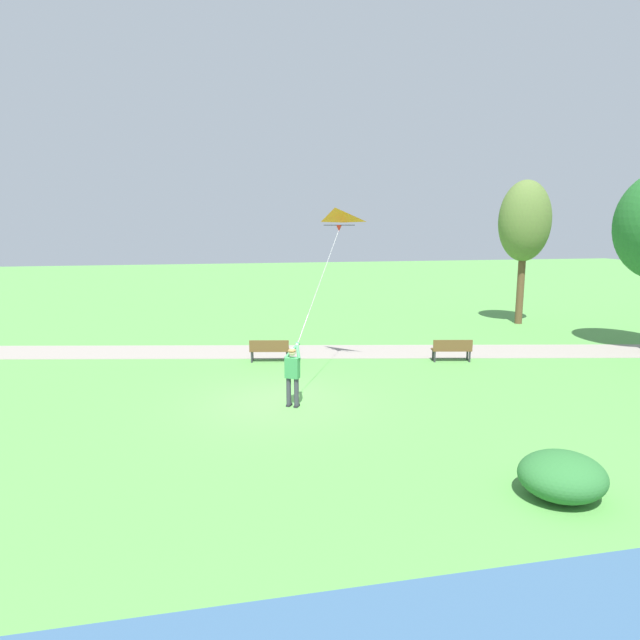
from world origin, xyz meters
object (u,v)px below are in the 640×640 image
Objects in this scene: tree_treeline_right at (525,222)px; person_kite_flyer at (293,371)px; park_bench_near_walkway at (269,349)px; park_bench_far_walkway at (452,349)px; lakeside_shrub at (562,476)px; flying_kite at (335,221)px.

person_kite_flyer is at bearing -52.02° from tree_treeline_right.
park_bench_near_walkway is 0.21× the size of tree_treeline_right.
park_bench_near_walkway is at bearing -101.05° from park_bench_far_walkway.
person_kite_flyer is at bearing -145.92° from lakeside_shrub.
tree_treeline_right reaches higher than lakeside_shrub.
tree_treeline_right is 20.20m from lakeside_shrub.
person_kite_flyer is 7.60m from lakeside_shrub.
park_bench_near_walkway is 12.33m from lakeside_shrub.
person_kite_flyer is 5.29m from park_bench_near_walkway.
person_kite_flyer is 0.24× the size of tree_treeline_right.
lakeside_shrub is at bearing 20.62° from park_bench_near_walkway.
lakeside_shrub is (9.88, 2.16, -4.89)m from flying_kite.
person_kite_flyer is 5.97m from flying_kite.
tree_treeline_right is (-7.21, 11.77, 0.00)m from flying_kite.
person_kite_flyer is 1.17× the size of park_bench_near_walkway.
park_bench_near_walkway is at bearing -127.22° from flying_kite.
person_kite_flyer is 7.84m from park_bench_far_walkway.
park_bench_far_walkway is at bearing 120.06° from person_kite_flyer.
flying_kite reaches higher than park_bench_near_walkway.
park_bench_far_walkway is (1.34, 6.87, 0.00)m from park_bench_near_walkway.
lakeside_shrub reaches higher than park_bench_near_walkway.
person_kite_flyer is 0.46× the size of flying_kite.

